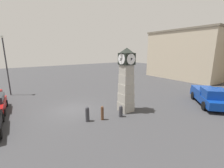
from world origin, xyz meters
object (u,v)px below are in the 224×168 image
(bollard_far_row, at_px, (87,114))
(pickup_truck, at_px, (210,96))
(bollard_near_tower, at_px, (121,111))
(street_lamp_far_side, at_px, (6,62))
(clock_tower, at_px, (126,81))
(bollard_mid_row, at_px, (102,113))

(bollard_far_row, distance_m, pickup_truck, 12.02)
(bollard_near_tower, xyz_separation_m, pickup_truck, (2.71, 8.91, 0.45))
(bollard_near_tower, height_order, street_lamp_far_side, street_lamp_far_side)
(clock_tower, bearing_deg, bollard_mid_row, -82.16)
(bollard_mid_row, relative_size, pickup_truck, 0.21)
(pickup_truck, xyz_separation_m, street_lamp_far_side, (-14.96, -16.31, 3.01))
(clock_tower, height_order, bollard_near_tower, clock_tower)
(clock_tower, distance_m, pickup_truck, 8.72)
(bollard_far_row, xyz_separation_m, pickup_truck, (3.48, 11.51, 0.34))
(clock_tower, bearing_deg, street_lamp_far_side, -143.62)
(bollard_mid_row, height_order, street_lamp_far_side, street_lamp_far_side)
(pickup_truck, bearing_deg, street_lamp_far_side, -132.53)
(pickup_truck, bearing_deg, bollard_near_tower, -106.91)
(bollard_far_row, bearing_deg, bollard_near_tower, 73.54)
(bollard_far_row, relative_size, street_lamp_far_side, 0.17)
(bollard_mid_row, xyz_separation_m, street_lamp_far_side, (-11.89, -5.87, 3.38))
(bollard_far_row, height_order, street_lamp_far_side, street_lamp_far_side)
(bollard_mid_row, bearing_deg, street_lamp_far_side, -153.72)
(clock_tower, relative_size, bollard_far_row, 4.73)
(clock_tower, relative_size, bollard_mid_row, 4.93)
(bollard_mid_row, bearing_deg, clock_tower, 97.84)
(bollard_near_tower, xyz_separation_m, bollard_far_row, (-0.77, -2.60, 0.11))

